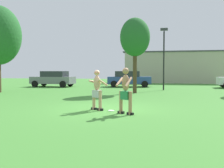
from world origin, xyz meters
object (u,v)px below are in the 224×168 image
Objects in this scene: tree_left_field at (135,38)px; car_gray_mid_lot at (53,79)px; player_in_green at (125,90)px; frisbee at (111,111)px; player_with_cap at (97,88)px; car_blue_far_end at (129,79)px; lamp_post at (164,52)px.

car_gray_mid_lot is at bearing 146.59° from tree_left_field.
player_in_green is 6.77× the size of frisbee.
car_blue_far_end is at bearing 91.97° from player_with_cap.
player_in_green is 9.71m from tree_left_field.
player_in_green is 17.65m from car_gray_mid_lot.
player_in_green is at bearing -83.69° from car_blue_far_end.
lamp_post is at bearing -49.92° from car_blue_far_end.
car_gray_mid_lot is 11.00m from tree_left_field.
car_gray_mid_lot is 11.47m from lamp_post.
player_with_cap is 1.49m from player_in_green.
player_with_cap is 0.38× the size of car_gray_mid_lot.
player_with_cap is 12.09m from lamp_post.
player_with_cap is 1.08m from frisbee.
tree_left_field is at bearing -123.96° from lamp_post.
car_blue_far_end is at bearing 94.18° from frisbee.
tree_left_field is (0.14, 8.52, 3.98)m from frisbee.
player_with_cap is at bearing -103.88° from lamp_post.
tree_left_field reaches higher than lamp_post.
car_blue_far_end is 0.87× the size of lamp_post.
frisbee is 16.76m from car_gray_mid_lot.
car_blue_far_end is (7.51, 1.34, 0.00)m from car_gray_mid_lot.
lamp_post reaches higher than car_gray_mid_lot.
player_in_green is 0.39× the size of car_blue_far_end.
lamp_post is 0.95× the size of tree_left_field.
car_gray_mid_lot is at bearing 121.86° from player_in_green.
player_in_green reaches higher than car_blue_far_end.
player_in_green is at bearing -86.76° from tree_left_field.
lamp_post is at bearing 79.11° from frisbee.
player_in_green is 0.32× the size of tree_left_field.
tree_left_field reaches higher than player_with_cap.
tree_left_field is at bearing 89.06° from frisbee.
player_in_green is 0.34× the size of lamp_post.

